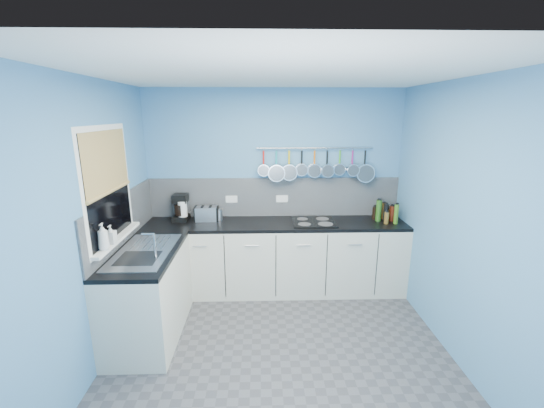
{
  "coord_description": "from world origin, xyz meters",
  "views": [
    {
      "loc": [
        -0.16,
        -2.91,
        2.2
      ],
      "look_at": [
        -0.05,
        0.75,
        1.25
      ],
      "focal_mm": 23.16,
      "sensor_mm": 36.0,
      "label": 1
    }
  ],
  "objects_px": {
    "soap_bottle_a": "(103,237)",
    "coffee_maker": "(181,207)",
    "paper_towel": "(183,211)",
    "toaster": "(207,214)",
    "canister": "(219,215)",
    "soap_bottle_b": "(111,234)",
    "hob": "(314,222)"
  },
  "relations": [
    {
      "from": "paper_towel",
      "to": "toaster",
      "type": "bearing_deg",
      "value": 3.24
    },
    {
      "from": "soap_bottle_a",
      "to": "soap_bottle_b",
      "type": "height_order",
      "value": "soap_bottle_a"
    },
    {
      "from": "toaster",
      "to": "canister",
      "type": "bearing_deg",
      "value": 8.12
    },
    {
      "from": "soap_bottle_a",
      "to": "canister",
      "type": "relative_size",
      "value": 1.79
    },
    {
      "from": "coffee_maker",
      "to": "soap_bottle_a",
      "type": "bearing_deg",
      "value": -102.92
    },
    {
      "from": "canister",
      "to": "hob",
      "type": "bearing_deg",
      "value": -7.24
    },
    {
      "from": "coffee_maker",
      "to": "toaster",
      "type": "bearing_deg",
      "value": -0.77
    },
    {
      "from": "soap_bottle_a",
      "to": "hob",
      "type": "bearing_deg",
      "value": 30.92
    },
    {
      "from": "paper_towel",
      "to": "toaster",
      "type": "relative_size",
      "value": 0.93
    },
    {
      "from": "toaster",
      "to": "canister",
      "type": "distance_m",
      "value": 0.15
    },
    {
      "from": "toaster",
      "to": "paper_towel",
      "type": "bearing_deg",
      "value": -179.81
    },
    {
      "from": "soap_bottle_a",
      "to": "canister",
      "type": "height_order",
      "value": "soap_bottle_a"
    },
    {
      "from": "soap_bottle_a",
      "to": "toaster",
      "type": "distance_m",
      "value": 1.5
    },
    {
      "from": "soap_bottle_a",
      "to": "coffee_maker",
      "type": "bearing_deg",
      "value": 74.94
    },
    {
      "from": "soap_bottle_b",
      "to": "hob",
      "type": "xyz_separation_m",
      "value": [
        2.0,
        1.05,
        -0.23
      ]
    },
    {
      "from": "soap_bottle_b",
      "to": "toaster",
      "type": "bearing_deg",
      "value": 59.7
    },
    {
      "from": "soap_bottle_b",
      "to": "paper_towel",
      "type": "relative_size",
      "value": 0.68
    },
    {
      "from": "soap_bottle_b",
      "to": "paper_towel",
      "type": "height_order",
      "value": "soap_bottle_b"
    },
    {
      "from": "hob",
      "to": "paper_towel",
      "type": "bearing_deg",
      "value": 176.35
    },
    {
      "from": "soap_bottle_b",
      "to": "coffee_maker",
      "type": "relative_size",
      "value": 0.52
    },
    {
      "from": "soap_bottle_a",
      "to": "canister",
      "type": "xyz_separation_m",
      "value": [
        0.83,
        1.35,
        -0.2
      ]
    },
    {
      "from": "soap_bottle_a",
      "to": "paper_towel",
      "type": "xyz_separation_m",
      "value": [
        0.39,
        1.3,
        -0.14
      ]
    },
    {
      "from": "soap_bottle_a",
      "to": "coffee_maker",
      "type": "distance_m",
      "value": 1.39
    },
    {
      "from": "canister",
      "to": "soap_bottle_b",
      "type": "bearing_deg",
      "value": -124.77
    },
    {
      "from": "soap_bottle_a",
      "to": "coffee_maker",
      "type": "relative_size",
      "value": 0.72
    },
    {
      "from": "paper_towel",
      "to": "hob",
      "type": "distance_m",
      "value": 1.62
    },
    {
      "from": "coffee_maker",
      "to": "hob",
      "type": "height_order",
      "value": "coffee_maker"
    },
    {
      "from": "coffee_maker",
      "to": "hob",
      "type": "xyz_separation_m",
      "value": [
        1.64,
        -0.14,
        -0.16
      ]
    },
    {
      "from": "coffee_maker",
      "to": "hob",
      "type": "distance_m",
      "value": 1.66
    },
    {
      "from": "canister",
      "to": "hob",
      "type": "xyz_separation_m",
      "value": [
        1.17,
        -0.15,
        -0.06
      ]
    },
    {
      "from": "toaster",
      "to": "canister",
      "type": "relative_size",
      "value": 2.05
    },
    {
      "from": "soap_bottle_a",
      "to": "soap_bottle_b",
      "type": "bearing_deg",
      "value": 90.0
    }
  ]
}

